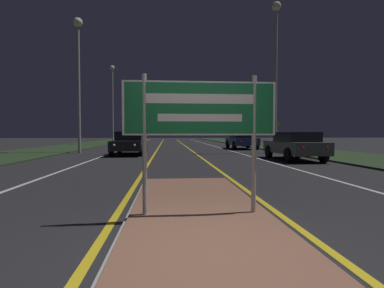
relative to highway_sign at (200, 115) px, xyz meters
The scene contains 18 objects.
ground_plane 2.27m from the highway_sign, 90.00° to the right, with size 160.00×160.00×0.00m, color #232326.
median_island 1.57m from the highway_sign, 90.00° to the left, with size 2.26×7.17×0.10m.
verge_left 20.76m from the highway_sign, 117.31° to the left, with size 5.00×100.00×0.08m.
verge_right 20.76m from the highway_sign, 62.69° to the left, with size 5.00×100.00×0.08m.
centre_line_yellow_left 23.49m from the highway_sign, 93.23° to the left, with size 0.12×70.00×0.01m.
centre_line_yellow_right 23.49m from the highway_sign, 86.77° to the left, with size 0.12×70.00×0.01m.
lane_line_white_left 23.82m from the highway_sign, 100.18° to the left, with size 0.12×70.00×0.01m.
lane_line_white_right 23.82m from the highway_sign, 79.82° to the left, with size 0.12×70.00×0.01m.
edge_line_white_left 24.53m from the highway_sign, 107.10° to the left, with size 0.10×70.00×0.01m.
edge_line_white_right 24.53m from the highway_sign, 72.90° to the left, with size 0.10×70.00×0.01m.
highway_sign is the anchor object (origin of this frame).
streetlight_left_near 17.53m from the highway_sign, 111.78° to the left, with size 0.61×0.61×8.83m.
streetlight_left_far 30.67m from the highway_sign, 102.57° to the left, with size 0.53×0.53×8.85m.
streetlight_right_near 17.18m from the highway_sign, 65.91° to the left, with size 0.61×0.61×9.97m.
car_receding_0 11.35m from the highway_sign, 59.48° to the left, with size 1.86×4.33×1.37m.
car_receding_1 20.74m from the highway_sign, 74.14° to the left, with size 2.03×4.31×1.37m.
car_approaching_0 14.52m from the highway_sign, 101.20° to the left, with size 1.90×4.69×1.42m.
warning_sign 23.47m from the highway_sign, 66.65° to the left, with size 0.60×0.06×2.32m.
Camera 1 is at (-0.49, -2.91, 1.33)m, focal length 28.00 mm.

